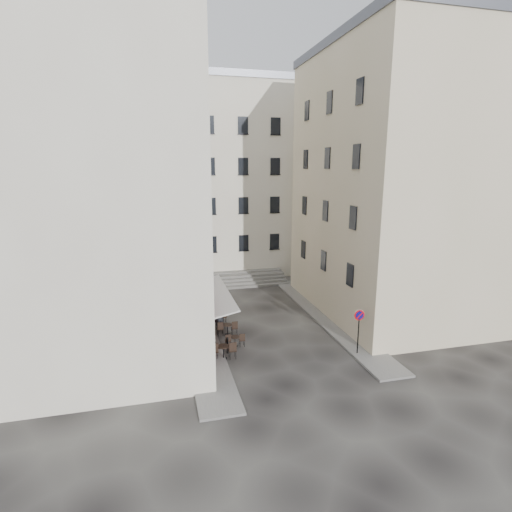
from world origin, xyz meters
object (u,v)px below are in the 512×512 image
object	(u,v)px
bistro_table_a	(223,351)
no_parking_sign	(359,323)
bistro_table_b	(235,340)
pedestrian	(219,316)

from	to	relation	value
bistro_table_a	no_parking_sign	bearing A→B (deg)	-10.13
bistro_table_b	pedestrian	world-z (taller)	pedestrian
bistro_table_a	pedestrian	size ratio (longest dim) A/B	0.76
bistro_table_b	no_parking_sign	bearing A→B (deg)	-22.57
bistro_table_a	pedestrian	world-z (taller)	pedestrian
bistro_table_a	bistro_table_b	xyz separation A→B (m)	(0.92, 1.38, -0.09)
bistro_table_a	pedestrian	xyz separation A→B (m)	(0.44, 4.15, 0.42)
no_parking_sign	bistro_table_a	distance (m)	7.70
bistro_table_b	bistro_table_a	bearing A→B (deg)	-123.63
pedestrian	bistro_table_a	bearing A→B (deg)	74.07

